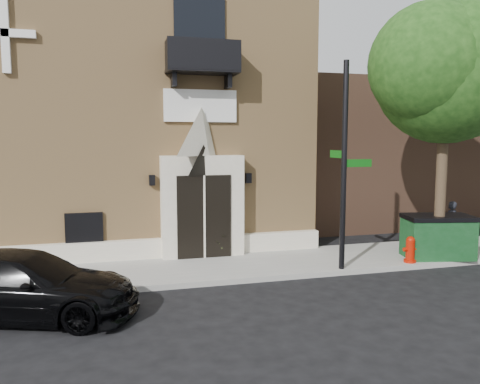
% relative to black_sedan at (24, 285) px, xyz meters
% --- Properties ---
extents(ground, '(120.00, 120.00, 0.00)m').
position_rel_black_sedan_xyz_m(ground, '(5.62, 1.06, -0.71)').
color(ground, black).
rests_on(ground, ground).
extents(sidewalk, '(42.00, 3.00, 0.15)m').
position_rel_black_sedan_xyz_m(sidewalk, '(6.62, 2.56, -0.64)').
color(sidewalk, gray).
rests_on(sidewalk, ground).
extents(church, '(12.20, 11.01, 9.30)m').
position_rel_black_sedan_xyz_m(church, '(2.64, 9.01, 3.92)').
color(church, tan).
rests_on(church, ground).
extents(neighbour_building, '(18.00, 8.00, 6.40)m').
position_rel_black_sedan_xyz_m(neighbour_building, '(17.62, 10.06, 2.49)').
color(neighbour_building, brown).
rests_on(neighbour_building, ground).
extents(street_tree_left, '(4.97, 4.38, 7.77)m').
position_rel_black_sedan_xyz_m(street_tree_left, '(11.65, 1.41, 5.15)').
color(street_tree_left, '#38281C').
rests_on(street_tree_left, sidewalk).
extents(black_sedan, '(5.30, 3.40, 1.43)m').
position_rel_black_sedan_xyz_m(black_sedan, '(0.00, 0.00, 0.00)').
color(black_sedan, black).
rests_on(black_sedan, ground).
extents(street_sign, '(0.93, 0.93, 5.87)m').
position_rel_black_sedan_xyz_m(street_sign, '(8.22, 1.28, 2.39)').
color(street_sign, black).
rests_on(street_sign, sidewalk).
extents(fire_hydrant, '(0.45, 0.36, 0.80)m').
position_rel_black_sedan_xyz_m(fire_hydrant, '(10.53, 1.36, -0.17)').
color(fire_hydrant, '#A31202').
rests_on(fire_hydrant, sidewalk).
extents(dumpster, '(2.26, 1.58, 1.35)m').
position_rel_black_sedan_xyz_m(dumpster, '(11.71, 1.65, 0.12)').
color(dumpster, '#103A17').
rests_on(dumpster, sidewalk).
extents(planter, '(0.68, 0.61, 0.68)m').
position_rel_black_sedan_xyz_m(planter, '(5.21, 3.71, -0.22)').
color(planter, '#5A7133').
rests_on(planter, sidewalk).
extents(pedestrian_near, '(0.65, 0.51, 1.57)m').
position_rel_black_sedan_xyz_m(pedestrian_near, '(13.26, 2.98, 0.22)').
color(pedestrian_near, black).
rests_on(pedestrian_near, sidewalk).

